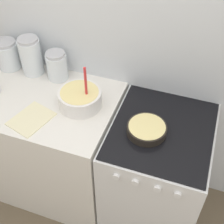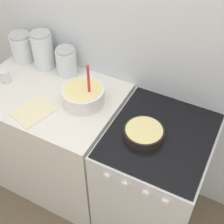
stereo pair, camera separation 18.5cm
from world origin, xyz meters
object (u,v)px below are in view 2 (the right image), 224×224
object	(u,v)px
baking_pan	(144,132)
storage_jar_middle	(43,52)
mixing_bowl	(83,95)
storage_jar_left	(22,49)
tin_can	(5,76)
stove	(153,179)
storage_jar_right	(67,63)

from	to	relation	value
baking_pan	storage_jar_middle	world-z (taller)	storage_jar_middle
mixing_bowl	storage_jar_left	bearing A→B (deg)	161.94
mixing_bowl	tin_can	xyz separation A→B (m)	(-0.58, -0.06, -0.02)
stove	mixing_bowl	bearing A→B (deg)	176.53
stove	storage_jar_left	bearing A→B (deg)	168.40
stove	tin_can	size ratio (longest dim) A/B	10.13
storage_jar_middle	tin_can	distance (m)	0.31
baking_pan	storage_jar_middle	distance (m)	0.95
storage_jar_left	storage_jar_middle	xyz separation A→B (m)	(0.19, -0.00, 0.03)
baking_pan	storage_jar_right	xyz separation A→B (m)	(-0.71, 0.30, 0.06)
baking_pan	storage_jar_right	distance (m)	0.77
stove	tin_can	world-z (taller)	tin_can
storage_jar_right	tin_can	world-z (taller)	storage_jar_right
baking_pan	storage_jar_middle	size ratio (longest dim) A/B	0.85
stove	storage_jar_right	size ratio (longest dim) A/B	4.59
baking_pan	tin_can	bearing A→B (deg)	178.61
mixing_bowl	tin_can	bearing A→B (deg)	-173.70
baking_pan	tin_can	world-z (taller)	tin_can
stove	storage_jar_right	distance (m)	0.99
storage_jar_middle	baking_pan	bearing A→B (deg)	-18.27
baking_pan	tin_can	xyz separation A→B (m)	(-1.03, 0.02, 0.02)
stove	storage_jar_middle	bearing A→B (deg)	166.22
mixing_bowl	baking_pan	xyz separation A→B (m)	(0.45, -0.09, -0.03)
mixing_bowl	storage_jar_right	bearing A→B (deg)	140.93
baking_pan	storage_jar_middle	xyz separation A→B (m)	(-0.90, 0.30, 0.09)
storage_jar_left	stove	bearing A→B (deg)	-11.60
storage_jar_left	storage_jar_middle	bearing A→B (deg)	-0.00
storage_jar_right	tin_can	size ratio (longest dim) A/B	2.21
mixing_bowl	baking_pan	size ratio (longest dim) A/B	1.30
mixing_bowl	tin_can	world-z (taller)	mixing_bowl
mixing_bowl	baking_pan	world-z (taller)	mixing_bowl
storage_jar_middle	storage_jar_right	distance (m)	0.19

